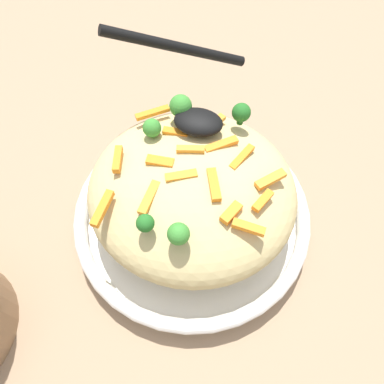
{
  "coord_description": "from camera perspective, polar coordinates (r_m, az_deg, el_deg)",
  "views": [
    {
      "loc": [
        -0.05,
        0.21,
        0.43
      ],
      "look_at": [
        0.0,
        0.0,
        0.08
      ],
      "focal_mm": 33.49,
      "sensor_mm": 36.0,
      "label": 1
    }
  ],
  "objects": [
    {
      "name": "carrot_piece_13",
      "position": [
        0.4,
        -11.77,
        5.13
      ],
      "size": [
        0.02,
        0.03,
        0.01
      ],
      "primitive_type": "cube",
      "rotation": [
        0.0,
        0.0,
        4.95
      ],
      "color": "orange",
      "rests_on": "pasta_mound"
    },
    {
      "name": "pasta_mound",
      "position": [
        0.42,
        -0.0,
        0.24
      ],
      "size": [
        0.24,
        0.23,
        0.09
      ],
      "primitive_type": "ellipsoid",
      "color": "#D1BA7A",
      "rests_on": "serving_bowl"
    },
    {
      "name": "carrot_piece_0",
      "position": [
        0.39,
        -0.24,
        6.75
      ],
      "size": [
        0.03,
        0.01,
        0.01
      ],
      "primitive_type": "cube",
      "rotation": [
        0.0,
        0.0,
        0.22
      ],
      "color": "orange",
      "rests_on": "pasta_mound"
    },
    {
      "name": "serving_spoon",
      "position": [
        0.42,
        -0.27,
        15.6
      ],
      "size": [
        0.15,
        0.14,
        0.09
      ],
      "color": "black",
      "rests_on": "pasta_mound"
    },
    {
      "name": "carrot_piece_4",
      "position": [
        0.37,
        -14.07,
        -2.54
      ],
      "size": [
        0.01,
        0.04,
        0.01
      ],
      "primitive_type": "cube",
      "rotation": [
        0.0,
        0.0,
        4.66
      ],
      "color": "orange",
      "rests_on": "pasta_mound"
    },
    {
      "name": "carrot_piece_3",
      "position": [
        0.35,
        9.01,
        -5.58
      ],
      "size": [
        0.03,
        0.01,
        0.01
      ],
      "primitive_type": "cube",
      "rotation": [
        0.0,
        0.0,
        6.17
      ],
      "color": "orange",
      "rests_on": "pasta_mound"
    },
    {
      "name": "carrot_piece_6",
      "position": [
        0.37,
        -1.72,
        2.6
      ],
      "size": [
        0.03,
        0.02,
        0.01
      ],
      "primitive_type": "cube",
      "rotation": [
        0.0,
        0.0,
        3.58
      ],
      "color": "orange",
      "rests_on": "pasta_mound"
    },
    {
      "name": "broccoli_floret_0",
      "position": [
        0.34,
        -7.45,
        -4.98
      ],
      "size": [
        0.02,
        0.02,
        0.02
      ],
      "color": "#205B1C",
      "rests_on": "pasta_mound"
    },
    {
      "name": "carrot_piece_7",
      "position": [
        0.37,
        -6.84,
        -0.85
      ],
      "size": [
        0.01,
        0.04,
        0.01
      ],
      "primitive_type": "cube",
      "rotation": [
        0.0,
        0.0,
        4.62
      ],
      "color": "orange",
      "rests_on": "pasta_mound"
    },
    {
      "name": "broccoli_floret_1",
      "position": [
        0.42,
        -1.81,
        13.48
      ],
      "size": [
        0.03,
        0.03,
        0.03
      ],
      "color": "#377928",
      "rests_on": "pasta_mound"
    },
    {
      "name": "carrot_piece_14",
      "position": [
        0.41,
        -2.64,
        9.45
      ],
      "size": [
        0.03,
        0.01,
        0.01
      ],
      "primitive_type": "cube",
      "rotation": [
        0.0,
        0.0,
        0.03
      ],
      "color": "orange",
      "rests_on": "pasta_mound"
    },
    {
      "name": "carrot_piece_2",
      "position": [
        0.37,
        11.22,
        -1.34
      ],
      "size": [
        0.02,
        0.03,
        0.01
      ],
      "primitive_type": "cube",
      "rotation": [
        0.0,
        0.0,
        1.1
      ],
      "color": "orange",
      "rests_on": "pasta_mound"
    },
    {
      "name": "carrot_piece_15",
      "position": [
        0.39,
        7.93,
        5.46
      ],
      "size": [
        0.02,
        0.04,
        0.01
      ],
      "primitive_type": "cube",
      "rotation": [
        0.0,
        0.0,
        1.14
      ],
      "color": "orange",
      "rests_on": "pasta_mound"
    },
    {
      "name": "carrot_piece_11",
      "position": [
        0.44,
        -6.31,
        12.45
      ],
      "size": [
        0.04,
        0.03,
        0.01
      ],
      "primitive_type": "cube",
      "rotation": [
        0.0,
        0.0,
        0.64
      ],
      "color": "orange",
      "rests_on": "pasta_mound"
    },
    {
      "name": "carrot_piece_9",
      "position": [
        0.42,
        3.66,
        10.97
      ],
      "size": [
        0.02,
        0.03,
        0.01
      ],
      "primitive_type": "cube",
      "rotation": [
        0.0,
        0.0,
        1.04
      ],
      "color": "orange",
      "rests_on": "pasta_mound"
    },
    {
      "name": "serving_bowl",
      "position": [
        0.47,
        -0.0,
        -3.5
      ],
      "size": [
        0.3,
        0.3,
        0.04
      ],
      "color": "white",
      "rests_on": "ground_plane"
    },
    {
      "name": "broccoli_floret_4",
      "position": [
        0.33,
        -2.16,
        -6.71
      ],
      "size": [
        0.02,
        0.02,
        0.03
      ],
      "color": "#377928",
      "rests_on": "pasta_mound"
    },
    {
      "name": "ground_plane",
      "position": [
        0.49,
        -0.0,
        -4.61
      ],
      "size": [
        2.4,
        2.4,
        0.0
      ],
      "primitive_type": "plane",
      "color": "#9E7F60"
    },
    {
      "name": "carrot_piece_5",
      "position": [
        0.4,
        4.65,
        7.51
      ],
      "size": [
        0.04,
        0.03,
        0.01
      ],
      "primitive_type": "cube",
      "rotation": [
        0.0,
        0.0,
        3.8
      ],
      "color": "orange",
      "rests_on": "pasta_mound"
    },
    {
      "name": "carrot_piece_10",
      "position": [
        0.38,
        12.4,
        1.99
      ],
      "size": [
        0.03,
        0.03,
        0.01
      ],
      "primitive_type": "cube",
      "rotation": [
        0.0,
        0.0,
        0.77
      ],
      "color": "orange",
      "rests_on": "pasta_mound"
    },
    {
      "name": "broccoli_floret_3",
      "position": [
        0.41,
        -6.4,
        10.08
      ],
      "size": [
        0.02,
        0.02,
        0.02
      ],
      "color": "#377928",
      "rests_on": "pasta_mound"
    },
    {
      "name": "carrot_piece_1",
      "position": [
        0.36,
        6.25,
        -3.32
      ],
      "size": [
        0.02,
        0.03,
        0.01
      ],
      "primitive_type": "cube",
      "rotation": [
        0.0,
        0.0,
        1.11
      ],
      "color": "orange",
      "rests_on": "pasta_mound"
    },
    {
      "name": "carrot_piece_8",
      "position": [
        0.37,
        3.51,
        1.19
      ],
      "size": [
        0.02,
        0.04,
        0.01
      ],
      "primitive_type": "cube",
      "rotation": [
        0.0,
        0.0,
        5.08
      ],
      "color": "orange",
      "rests_on": "pasta_mound"
    },
    {
      "name": "carrot_piece_12",
      "position": [
        0.39,
        -4.91,
        5.41
      ],
      "size": [
        0.03,
        0.01,
        0.01
      ],
      "primitive_type": "cube",
      "rotation": [
        0.0,
        0.0,
        3.18
      ],
      "color": "orange",
      "rests_on": "pasta_mound"
    },
    {
      "name": "broccoli_floret_2",
      "position": [
        0.42,
        7.85,
        12.38
      ],
      "size": [
        0.02,
        0.02,
        0.03
      ],
      "color": "#205B1C",
      "rests_on": "pasta_mound"
    }
  ]
}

